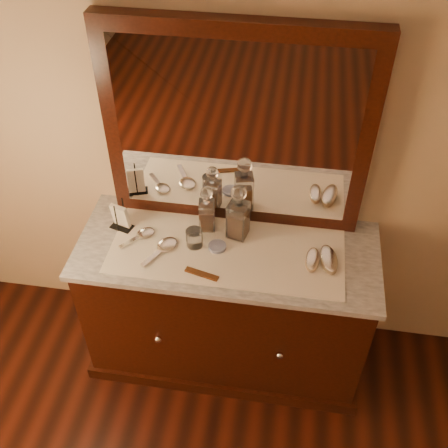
{
  "coord_description": "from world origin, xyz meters",
  "views": [
    {
      "loc": [
        0.26,
        0.22,
        2.64
      ],
      "look_at": [
        0.0,
        1.85,
        1.1
      ],
      "focal_mm": 42.41,
      "sensor_mm": 36.0,
      "label": 1
    }
  ],
  "objects": [
    {
      "name": "knob_right",
      "position": [
        0.3,
        1.67,
        0.45
      ],
      "size": [
        0.04,
        0.04,
        0.04
      ],
      "primitive_type": "sphere",
      "color": "silver",
      "rests_on": "dresser_cabinet"
    },
    {
      "name": "brush_far",
      "position": [
        0.47,
        1.93,
        0.88
      ],
      "size": [
        0.11,
        0.18,
        0.05
      ],
      "color": "tan",
      "rests_on": "lace_runner"
    },
    {
      "name": "decanter_right",
      "position": [
        0.04,
        2.05,
        0.97
      ],
      "size": [
        0.11,
        0.11,
        0.3
      ],
      "color": "brown",
      "rests_on": "lace_runner"
    },
    {
      "name": "napkin_rack",
      "position": [
        -0.54,
        2.02,
        0.92
      ],
      "size": [
        0.12,
        0.09,
        0.16
      ],
      "color": "black",
      "rests_on": "marble_top"
    },
    {
      "name": "dresser_plinth",
      "position": [
        0.0,
        1.96,
        0.04
      ],
      "size": [
        1.46,
        0.59,
        0.08
      ],
      "primitive_type": "cube",
      "color": "black",
      "rests_on": "floor"
    },
    {
      "name": "comb",
      "position": [
        -0.09,
        1.77,
        0.86
      ],
      "size": [
        0.16,
        0.07,
        0.01
      ],
      "primitive_type": "cube",
      "rotation": [
        0.0,
        0.0,
        -0.25
      ],
      "color": "#653011",
      "rests_on": "lace_runner"
    },
    {
      "name": "dresser_cabinet",
      "position": [
        0.0,
        1.96,
        0.41
      ],
      "size": [
        1.4,
        0.55,
        0.82
      ],
      "primitive_type": "cube",
      "color": "black",
      "rests_on": "floor"
    },
    {
      "name": "knob_left",
      "position": [
        -0.3,
        1.67,
        0.45
      ],
      "size": [
        0.04,
        0.04,
        0.04
      ],
      "primitive_type": "sphere",
      "color": "silver",
      "rests_on": "dresser_cabinet"
    },
    {
      "name": "tumblers",
      "position": [
        -0.16,
        1.95,
        0.9
      ],
      "size": [
        0.08,
        0.08,
        0.09
      ],
      "color": "white",
      "rests_on": "lace_runner"
    },
    {
      "name": "brush_near",
      "position": [
        0.4,
        1.92,
        0.87
      ],
      "size": [
        0.07,
        0.15,
        0.04
      ],
      "color": "tan",
      "rests_on": "lace_runner"
    },
    {
      "name": "pin_dish",
      "position": [
        -0.05,
        1.95,
        0.86
      ],
      "size": [
        0.1,
        0.1,
        0.01
      ],
      "primitive_type": "cylinder",
      "rotation": [
        0.0,
        0.0,
        0.22
      ],
      "color": "silver",
      "rests_on": "lace_runner"
    },
    {
      "name": "hand_mirror_inner",
      "position": [
        -0.29,
        1.91,
        0.86
      ],
      "size": [
        0.16,
        0.23,
        0.02
      ],
      "color": "silver",
      "rests_on": "lace_runner"
    },
    {
      "name": "mirror_frame",
      "position": [
        0.0,
        2.2,
        1.35
      ],
      "size": [
        1.2,
        0.08,
        1.0
      ],
      "primitive_type": "cube",
      "color": "black",
      "rests_on": "marble_top"
    },
    {
      "name": "decanter_left",
      "position": [
        -0.12,
        2.08,
        0.95
      ],
      "size": [
        0.09,
        0.09,
        0.25
      ],
      "color": "brown",
      "rests_on": "lace_runner"
    },
    {
      "name": "lace_runner",
      "position": [
        0.0,
        1.94,
        0.85
      ],
      "size": [
        1.1,
        0.45,
        0.0
      ],
      "primitive_type": "cube",
      "color": "white",
      "rests_on": "marble_top"
    },
    {
      "name": "mirror_glass",
      "position": [
        0.0,
        2.17,
        1.35
      ],
      "size": [
        1.06,
        0.01,
        0.86
      ],
      "primitive_type": "cube",
      "color": "white",
      "rests_on": "marble_top"
    },
    {
      "name": "marble_top",
      "position": [
        0.0,
        1.96,
        0.83
      ],
      "size": [
        1.44,
        0.59,
        0.03
      ],
      "primitive_type": "cube",
      "color": "white",
      "rests_on": "dresser_cabinet"
    },
    {
      "name": "hand_mirror_outer",
      "position": [
        -0.42,
        1.97,
        0.86
      ],
      "size": [
        0.16,
        0.18,
        0.02
      ],
      "color": "silver",
      "rests_on": "lace_runner"
    }
  ]
}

